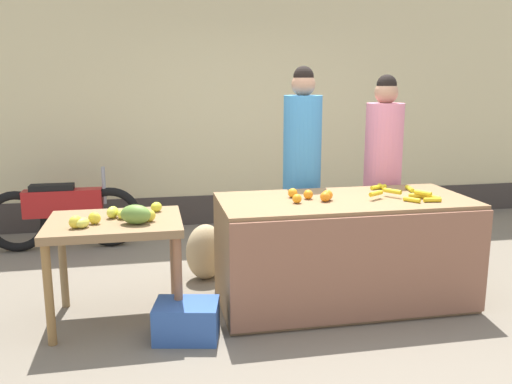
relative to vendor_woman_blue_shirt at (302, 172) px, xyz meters
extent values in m
plane|color=#756B5B|center=(-0.18, -0.69, -0.96)|extent=(24.00, 24.00, 0.00)
cube|color=beige|center=(-0.18, 2.04, 0.63)|extent=(9.71, 0.20, 3.17)
cube|color=#3F3833|center=(-0.18, 1.93, -0.78)|extent=(9.71, 0.04, 0.36)
cube|color=olive|center=(0.16, -0.69, -0.53)|extent=(1.98, 0.88, 0.86)
cube|color=#905F48|center=(0.16, -1.15, -0.53)|extent=(1.98, 0.03, 0.80)
cube|color=olive|center=(-1.61, -0.69, -0.21)|extent=(0.96, 0.75, 0.06)
cylinder|color=olive|center=(-2.04, -1.02, -0.60)|extent=(0.06, 0.06, 0.72)
cylinder|color=#936043|center=(-1.18, -1.02, -0.60)|extent=(0.06, 0.06, 0.72)
cylinder|color=olive|center=(-2.04, -0.37, -0.60)|extent=(0.06, 0.06, 0.72)
cylinder|color=#866045|center=(-1.18, -0.37, -0.60)|extent=(0.06, 0.06, 0.72)
cylinder|color=yellow|center=(0.60, -0.38, -0.08)|extent=(0.05, 0.13, 0.04)
cylinder|color=yellow|center=(0.80, -0.51, -0.08)|extent=(0.06, 0.16, 0.04)
cylinder|color=gold|center=(0.73, -0.79, -0.08)|extent=(0.15, 0.10, 0.04)
cylinder|color=gold|center=(0.81, -0.85, -0.08)|extent=(0.09, 0.15, 0.04)
cylinder|color=gold|center=(0.77, -0.94, -0.08)|extent=(0.14, 0.05, 0.04)
cylinder|color=yellow|center=(0.62, -0.91, -0.08)|extent=(0.11, 0.12, 0.04)
cylinder|color=yellow|center=(0.57, -0.40, -0.08)|extent=(0.16, 0.09, 0.04)
cylinder|color=gold|center=(0.54, -0.72, -0.05)|extent=(0.11, 0.14, 0.04)
cylinder|color=yellow|center=(0.75, -0.83, -0.05)|extent=(0.10, 0.14, 0.04)
cylinder|color=yellow|center=(0.38, -0.77, -0.05)|extent=(0.14, 0.11, 0.04)
sphere|color=orange|center=(-0.03, -0.77, -0.06)|extent=(0.08, 0.08, 0.08)
sphere|color=orange|center=(-0.26, -0.78, -0.06)|extent=(0.07, 0.07, 0.07)
sphere|color=orange|center=(-0.24, -0.58, -0.06)|extent=(0.08, 0.08, 0.08)
sphere|color=orange|center=(0.00, -0.72, -0.06)|extent=(0.08, 0.08, 0.08)
sphere|color=orange|center=(-0.13, -0.65, -0.06)|extent=(0.07, 0.07, 0.07)
ellipsoid|color=#D6D744|center=(-1.63, -0.63, -0.14)|extent=(0.11, 0.14, 0.09)
ellipsoid|color=#DBDE3F|center=(-1.55, -0.68, -0.14)|extent=(0.10, 0.12, 0.07)
ellipsoid|color=gold|center=(-1.36, -0.79, -0.14)|extent=(0.10, 0.09, 0.09)
ellipsoid|color=yellow|center=(-1.31, -0.50, -0.14)|extent=(0.12, 0.12, 0.08)
ellipsoid|color=yellow|center=(-1.86, -0.87, -0.14)|extent=(0.12, 0.12, 0.09)
ellipsoid|color=#D7D74C|center=(-1.81, -0.87, -0.15)|extent=(0.13, 0.13, 0.07)
ellipsoid|color=yellow|center=(-1.74, -0.78, -0.14)|extent=(0.11, 0.10, 0.09)
ellipsoid|color=olive|center=(-1.45, -0.84, -0.11)|extent=(0.25, 0.21, 0.14)
cylinder|color=#33333D|center=(0.00, 0.00, -0.59)|extent=(0.29, 0.29, 0.74)
cylinder|color=#3F8CCC|center=(0.00, 0.00, 0.23)|extent=(0.34, 0.34, 0.90)
sphere|color=tan|center=(0.00, 0.00, 0.78)|extent=(0.21, 0.21, 0.21)
sphere|color=black|center=(0.00, 0.00, 0.85)|extent=(0.18, 0.18, 0.18)
cylinder|color=#33333D|center=(0.76, -0.05, -0.60)|extent=(0.29, 0.29, 0.71)
cylinder|color=pink|center=(0.76, -0.05, 0.18)|extent=(0.34, 0.34, 0.86)
sphere|color=tan|center=(0.76, -0.05, 0.71)|extent=(0.21, 0.21, 0.21)
sphere|color=black|center=(0.76, -0.05, 0.78)|extent=(0.18, 0.18, 0.18)
torus|color=black|center=(-1.78, 1.20, -0.63)|extent=(0.65, 0.09, 0.65)
torus|color=black|center=(-2.73, 1.20, -0.63)|extent=(0.65, 0.09, 0.65)
cube|color=#A51919|center=(-2.25, 1.20, -0.45)|extent=(0.80, 0.18, 0.28)
cube|color=black|center=(-2.35, 1.20, -0.29)|extent=(0.44, 0.16, 0.08)
cylinder|color=gray|center=(-1.83, 1.20, -0.28)|extent=(0.04, 0.04, 0.40)
cube|color=#3359A5|center=(-1.13, -1.10, -0.83)|extent=(0.50, 0.40, 0.26)
ellipsoid|color=tan|center=(-0.88, 0.03, -0.70)|extent=(0.45, 0.41, 0.51)
camera|label=1|loc=(-1.34, -4.65, 0.83)|focal=38.16mm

